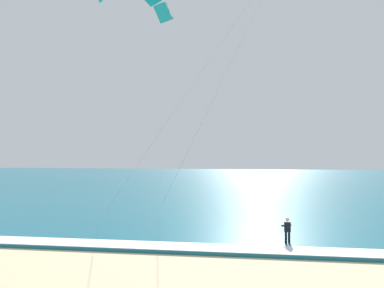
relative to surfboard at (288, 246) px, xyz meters
The scene contains 4 objects.
sea 57.09m from the surfboard, 90.42° to the left, with size 200.00×120.00×0.20m, color #146075.
surf_foam 1.97m from the surfboard, 102.19° to the right, with size 200.00×1.93×0.04m, color white.
surfboard is the anchor object (origin of this frame).
kitesurfer 0.91m from the surfboard, 107.03° to the left, with size 0.62×0.62×1.69m.
Camera 1 is at (-1.60, -6.80, 5.45)m, focal length 36.56 mm.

